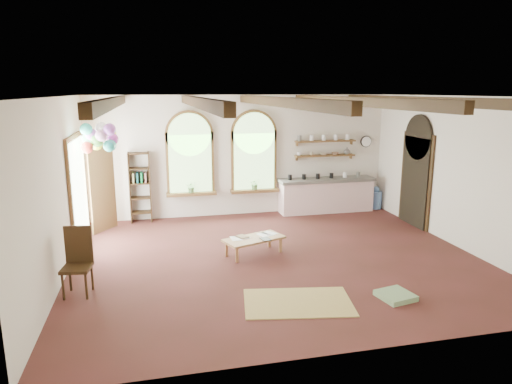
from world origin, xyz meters
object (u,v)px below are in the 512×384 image
object	(u,v)px
balloon_cluster	(100,138)
kitchen_counter	(326,195)
coffee_table	(254,240)
side_chair	(78,276)

from	to	relation	value
balloon_cluster	kitchen_counter	bearing A→B (deg)	14.82
coffee_table	side_chair	size ratio (longest dim) A/B	1.20
side_chair	coffee_table	bearing A→B (deg)	20.26
kitchen_counter	coffee_table	world-z (taller)	kitchen_counter
kitchen_counter	coffee_table	distance (m)	3.95
coffee_table	side_chair	bearing A→B (deg)	-159.74
kitchen_counter	coffee_table	bearing A→B (deg)	-133.14
coffee_table	side_chair	xyz separation A→B (m)	(-3.25, -1.20, 0.01)
kitchen_counter	balloon_cluster	xyz separation A→B (m)	(-5.71, -1.51, 1.86)
kitchen_counter	balloon_cluster	size ratio (longest dim) A/B	2.32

